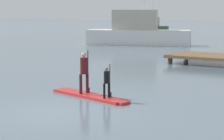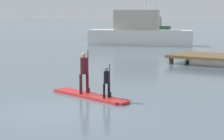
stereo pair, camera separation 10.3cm
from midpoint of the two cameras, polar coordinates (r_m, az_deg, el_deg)
The scene contains 6 objects.
ground_plane at distance 13.33m, azimuth -7.88°, elevation -5.73°, with size 240.00×240.00×0.00m, color slate.
paddleboard_near at distance 15.38m, azimuth -3.25°, elevation -3.60°, with size 3.66×1.35×0.10m.
paddler_adult at distance 15.47m, azimuth -4.10°, elevation 0.00°, with size 0.33×0.49×1.63m.
paddler_child_solo at distance 14.64m, azimuth -0.93°, elevation -1.48°, with size 0.23×0.39×1.21m.
fishing_boat_white_large at distance 39.18m, azimuth 3.50°, elevation 5.21°, with size 9.99×5.62×9.68m.
trawler_grey_distant at distance 61.76m, azimuth 4.61°, elevation 6.01°, with size 7.36×3.76×6.94m.
Camera 1 is at (8.41, -9.83, 3.18)m, focal length 65.79 mm.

